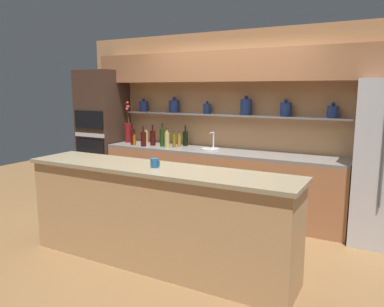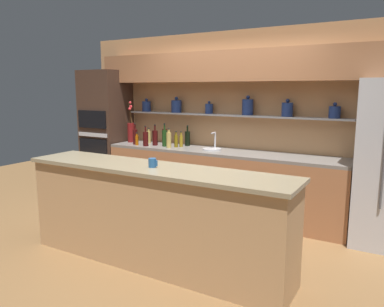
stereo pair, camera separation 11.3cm
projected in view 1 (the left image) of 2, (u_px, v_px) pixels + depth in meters
name	position (u px, v px, depth m)	size (l,w,h in m)	color
ground_plane	(182.00, 245.00, 4.33)	(12.00, 12.00, 0.00)	brown
back_wall_unit	(235.00, 105.00, 5.39)	(5.20, 0.44, 2.60)	tan
back_counter_unit	(218.00, 182.00, 5.38)	(3.54, 0.62, 0.92)	#99603D
island_counter	(156.00, 216.00, 3.78)	(2.92, 0.61, 1.02)	tan
oven_tower	(103.00, 134.00, 6.29)	(0.70, 0.64, 2.08)	#3D281E
flower_vase	(128.00, 130.00, 6.09)	(0.12, 0.13, 0.67)	maroon
sink_fixture	(211.00, 148.00, 5.37)	(0.27, 0.27, 0.25)	#B7B7BC
bottle_oil_0	(179.00, 141.00, 5.62)	(0.05, 0.05, 0.23)	olive
bottle_spirit_1	(146.00, 137.00, 6.03)	(0.07, 0.07, 0.24)	tan
bottle_sauce_2	(135.00, 140.00, 5.77)	(0.05, 0.05, 0.20)	#9E4C0A
bottle_wine_3	(185.00, 138.00, 5.73)	(0.08, 0.08, 0.31)	black
bottle_oil_4	(174.00, 141.00, 5.58)	(0.05, 0.05, 0.24)	brown
bottle_wine_5	(133.00, 137.00, 5.84)	(0.07, 0.07, 0.33)	#380C0C
bottle_wine_6	(163.00, 138.00, 5.66)	(0.08, 0.08, 0.34)	#193814
bottle_wine_7	(162.00, 136.00, 5.94)	(0.08, 0.08, 0.33)	#380C0C
bottle_wine_8	(153.00, 138.00, 5.76)	(0.08, 0.08, 0.32)	#380C0C
bottle_spirit_9	(167.00, 140.00, 5.53)	(0.07, 0.07, 0.29)	tan
bottle_wine_10	(143.00, 139.00, 5.68)	(0.08, 0.08, 0.31)	#380C0C
coffee_mug	(154.00, 163.00, 3.66)	(0.10, 0.08, 0.09)	#235184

